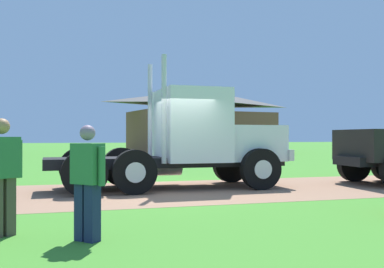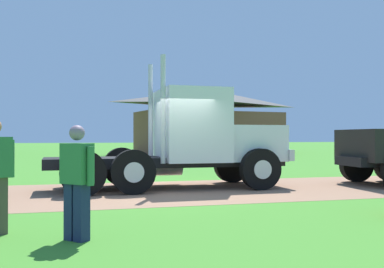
# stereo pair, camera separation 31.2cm
# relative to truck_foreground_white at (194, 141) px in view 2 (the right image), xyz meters

# --- Properties ---
(ground_plane) EXTENTS (200.00, 200.00, 0.00)m
(ground_plane) POSITION_rel_truck_foreground_white_xyz_m (-0.99, -0.76, -1.35)
(ground_plane) COLOR #42872A
(dirt_track) EXTENTS (120.00, 5.38, 0.01)m
(dirt_track) POSITION_rel_truck_foreground_white_xyz_m (-0.99, -0.76, -1.35)
(dirt_track) COLOR #9A7054
(dirt_track) RESTS_ON ground_plane
(truck_foreground_white) EXTENTS (6.93, 2.64, 3.68)m
(truck_foreground_white) POSITION_rel_truck_foreground_white_xyz_m (0.00, 0.00, 0.00)
(truck_foreground_white) COLOR black
(truck_foreground_white) RESTS_ON ground_plane
(visitor_by_barrel) EXTENTS (0.49, 0.50, 1.65)m
(visitor_by_barrel) POSITION_rel_truck_foreground_white_xyz_m (-3.45, -6.10, -0.46)
(visitor_by_barrel) COLOR #33723F
(visitor_by_barrel) RESTS_ON ground_plane
(shed_building) EXTENTS (14.03, 7.83, 5.76)m
(shed_building) POSITION_rel_truck_foreground_white_xyz_m (8.93, 26.69, 1.43)
(shed_building) COLOR brown
(shed_building) RESTS_ON ground_plane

